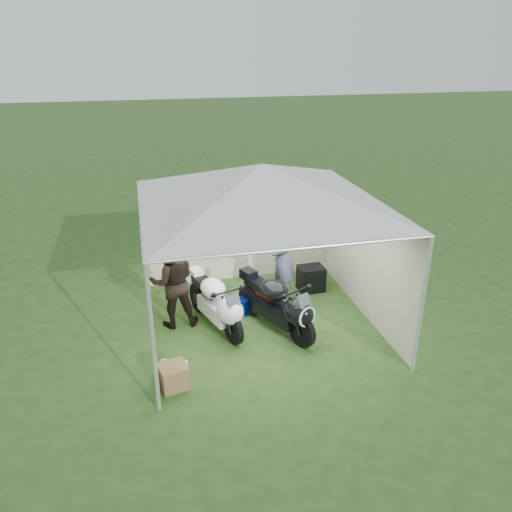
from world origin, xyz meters
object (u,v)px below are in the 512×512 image
object	(u,v)px
canopy_tent	(261,188)
motorcycle_white	(217,303)
person_dark_jacket	(173,282)
equipment_box	(311,278)
paddock_stand	(248,304)
crate_0	(173,373)
motorcycle_black	(279,304)
crate_1	(173,376)
person_blue_jacket	(283,258)

from	to	relation	value
canopy_tent	motorcycle_white	size ratio (longest dim) A/B	3.03
canopy_tent	person_dark_jacket	bearing A→B (deg)	169.72
person_dark_jacket	equipment_box	size ratio (longest dim) A/B	3.32
paddock_stand	crate_0	xyz separation A→B (m)	(-1.60, -1.83, -0.02)
person_dark_jacket	crate_0	bearing A→B (deg)	82.89
motorcycle_white	person_dark_jacket	bearing A→B (deg)	137.19
motorcycle_black	equipment_box	size ratio (longest dim) A/B	3.59
paddock_stand	canopy_tent	bearing A→B (deg)	-70.16
paddock_stand	equipment_box	xyz separation A→B (m)	(1.49, 0.60, 0.10)
motorcycle_white	crate_0	bearing A→B (deg)	-142.72
motorcycle_white	person_dark_jacket	size ratio (longest dim) A/B	1.07
canopy_tent	crate_0	bearing A→B (deg)	-141.08
person_dark_jacket	crate_1	distance (m)	1.97
motorcycle_black	person_blue_jacket	size ratio (longest dim) A/B	0.97
paddock_stand	person_dark_jacket	world-z (taller)	person_dark_jacket
paddock_stand	equipment_box	bearing A→B (deg)	21.94
person_dark_jacket	motorcycle_black	bearing A→B (deg)	157.95
crate_0	crate_1	world-z (taller)	crate_1
paddock_stand	crate_0	world-z (taller)	paddock_stand
paddock_stand	person_dark_jacket	xyz separation A→B (m)	(-1.41, -0.14, 0.71)
motorcycle_white	person_blue_jacket	bearing A→B (deg)	6.94
person_dark_jacket	equipment_box	bearing A→B (deg)	-166.54
motorcycle_white	paddock_stand	size ratio (longest dim) A/B	4.40
motorcycle_black	person_blue_jacket	world-z (taller)	person_blue_jacket
canopy_tent	crate_0	xyz separation A→B (m)	(-1.75, -1.41, -2.44)
motorcycle_black	person_dark_jacket	world-z (taller)	person_dark_jacket
motorcycle_white	motorcycle_black	bearing A→B (deg)	-37.34
crate_1	person_blue_jacket	bearing A→B (deg)	42.84
motorcycle_black	person_blue_jacket	bearing A→B (deg)	46.13
canopy_tent	crate_1	distance (m)	3.35
canopy_tent	person_blue_jacket	world-z (taller)	canopy_tent
canopy_tent	crate_0	world-z (taller)	canopy_tent
person_dark_jacket	equipment_box	distance (m)	3.05
motorcycle_black	crate_1	size ratio (longest dim) A/B	4.62
equipment_box	crate_1	size ratio (longest dim) A/B	1.28
person_dark_jacket	equipment_box	world-z (taller)	person_dark_jacket
equipment_box	person_blue_jacket	bearing A→B (deg)	-151.50
motorcycle_black	equipment_box	world-z (taller)	motorcycle_black
equipment_box	person_dark_jacket	bearing A→B (deg)	-165.73
person_dark_jacket	crate_0	xyz separation A→B (m)	(-0.19, -1.70, -0.73)
motorcycle_white	motorcycle_black	world-z (taller)	motorcycle_black
motorcycle_white	person_dark_jacket	world-z (taller)	person_dark_jacket
motorcycle_black	person_dark_jacket	size ratio (longest dim) A/B	1.08
crate_0	crate_1	xyz separation A→B (m)	(0.00, -0.14, 0.04)
canopy_tent	paddock_stand	size ratio (longest dim) A/B	13.34
canopy_tent	person_dark_jacket	distance (m)	2.33
motorcycle_white	equipment_box	bearing A→B (deg)	8.05
equipment_box	crate_1	bearing A→B (deg)	-140.15
paddock_stand	crate_1	world-z (taller)	crate_1
crate_0	equipment_box	bearing A→B (deg)	38.27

